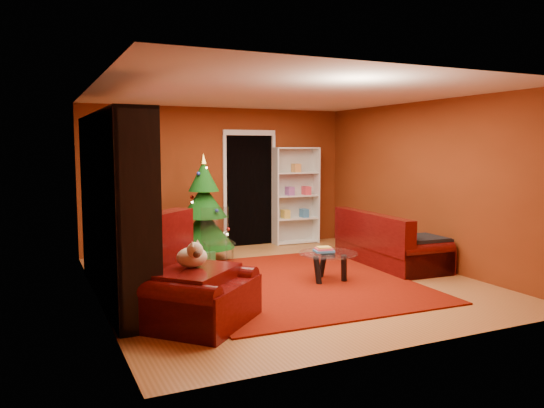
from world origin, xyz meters
name	(u,v)px	position (x,y,z in m)	size (l,w,h in m)	color
floor	(284,282)	(0.00, 0.00, -0.03)	(5.00, 5.50, 0.05)	#A46430
ceiling	(284,92)	(0.00, 0.00, 2.62)	(5.00, 5.50, 0.05)	silver
wall_back	(219,178)	(0.00, 2.77, 1.30)	(5.00, 0.05, 2.60)	maroon
wall_left	(93,196)	(-2.52, 0.00, 1.30)	(0.05, 5.50, 2.60)	maroon
wall_right	(427,184)	(2.52, 0.00, 1.30)	(0.05, 5.50, 2.60)	maroon
doorway	(250,191)	(0.60, 2.73, 1.05)	(1.06, 0.60, 2.16)	black
rug	(295,282)	(0.08, -0.17, 0.01)	(3.03, 3.54, 0.02)	#6E1004
media_unit	(114,207)	(-2.27, 0.10, 1.14)	(0.46, 2.97, 2.28)	black
christmas_tree	(204,209)	(-0.61, 1.77, 0.86)	(1.00, 1.00, 1.78)	#0A380B
gift_box_green	(205,259)	(-0.74, 1.34, 0.12)	(0.24, 0.24, 0.24)	#23712F
gift_box_red	(159,248)	(-1.19, 2.56, 0.11)	(0.22, 0.22, 0.22)	maroon
white_bookshelf	(296,196)	(1.51, 2.57, 0.94)	(0.89, 0.32, 1.92)	white
armchair	(194,280)	(-1.67, -1.24, 0.47)	(1.21, 1.21, 0.94)	#3B0606
dog	(192,257)	(-1.66, -1.16, 0.70)	(0.40, 0.30, 0.31)	beige
sofa	(391,238)	(2.02, 0.24, 0.43)	(2.01, 0.91, 0.87)	#3B0606
coffee_table	(328,267)	(0.53, -0.32, 0.21)	(0.81, 0.81, 0.51)	gray
acrylic_chair	(218,242)	(-0.62, 1.04, 0.43)	(0.44, 0.48, 0.85)	#66605B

